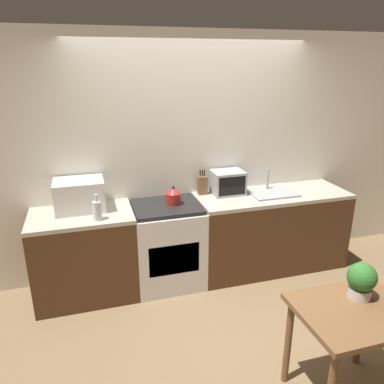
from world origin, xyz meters
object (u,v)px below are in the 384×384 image
at_px(bottle, 97,210).
at_px(microwave, 80,195).
at_px(kettle, 173,196).
at_px(toaster_oven, 228,182).
at_px(dining_table, 353,325).
at_px(stove_range, 168,245).

bearing_deg(bottle, microwave, 116.72).
xyz_separation_m(kettle, toaster_oven, (0.65, 0.14, 0.04)).
height_order(kettle, dining_table, kettle).
relative_size(stove_range, dining_table, 1.18).
distance_m(microwave, toaster_oven, 1.57).
relative_size(stove_range, microwave, 1.91).
bearing_deg(toaster_oven, kettle, -168.05).
distance_m(kettle, dining_table, 2.02).
distance_m(kettle, bottle, 0.79).
xyz_separation_m(toaster_oven, dining_table, (0.14, -1.96, -0.40)).
xyz_separation_m(microwave, bottle, (0.15, -0.30, -0.06)).
bearing_deg(kettle, dining_table, -66.68).
xyz_separation_m(microwave, dining_table, (1.71, -1.93, -0.43)).
relative_size(microwave, dining_table, 0.62).
bearing_deg(microwave, bottle, -63.28).
distance_m(stove_range, bottle, 0.90).
relative_size(toaster_oven, dining_table, 0.45).
relative_size(kettle, microwave, 0.41).
xyz_separation_m(stove_range, bottle, (-0.69, -0.18, 0.55)).
relative_size(bottle, dining_table, 0.32).
xyz_separation_m(microwave, toaster_oven, (1.56, 0.04, -0.02)).
bearing_deg(kettle, toaster_oven, 11.95).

